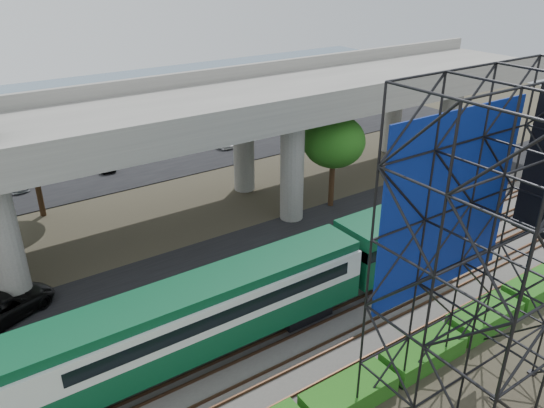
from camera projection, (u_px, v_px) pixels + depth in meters
ground at (278, 358)px, 27.24m from camera, size 140.00×140.00×0.00m
ballast_bed at (257, 336)px, 28.69m from camera, size 90.00×12.00×0.20m
service_road at (187, 267)px, 35.07m from camera, size 90.00×5.00×0.08m
parking_lot at (83, 163)px, 52.63m from camera, size 90.00×18.00×0.08m
harbor_water at (33, 113)px, 69.07m from camera, size 140.00×40.00×0.03m
rail_tracks at (257, 333)px, 28.62m from camera, size 90.00×9.52×0.16m
commuter_train at (232, 302)px, 26.76m from camera, size 29.30×3.06×4.30m
overpass at (127, 131)px, 35.13m from camera, size 80.00×12.00×12.40m
scaffold_tower at (506, 273)px, 20.79m from camera, size 9.36×6.36×15.00m
hedge_strip at (349, 394)px, 24.30m from camera, size 34.60×1.80×1.20m
trees at (78, 178)px, 34.56m from camera, size 40.94×16.94×7.69m
suv at (6, 306)px, 29.93m from camera, size 5.96×4.51×1.50m
parked_cars at (119, 150)px, 53.99m from camera, size 38.38×9.68×1.32m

